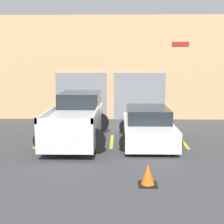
# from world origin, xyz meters

# --- Properties ---
(ground_plane) EXTENTS (28.00, 28.00, 0.00)m
(ground_plane) POSITION_xyz_m (0.00, 0.00, 0.00)
(ground_plane) COLOR #3D3D3F
(shophouse_building) EXTENTS (12.88, 0.68, 5.62)m
(shophouse_building) POSITION_xyz_m (-0.00, 3.29, 2.77)
(shophouse_building) COLOR tan
(shophouse_building) RESTS_ON ground
(pickup_truck) EXTENTS (2.47, 5.34, 1.82)m
(pickup_truck) POSITION_xyz_m (-1.40, -1.78, 0.87)
(pickup_truck) COLOR silver
(pickup_truck) RESTS_ON ground
(sedan_white) EXTENTS (2.22, 4.47, 1.35)m
(sedan_white) POSITION_xyz_m (1.40, -2.03, 0.63)
(sedan_white) COLOR white
(sedan_white) RESTS_ON ground
(parking_stripe_far_left) EXTENTS (0.12, 2.20, 0.01)m
(parking_stripe_far_left) POSITION_xyz_m (-2.80, -2.06, 0.00)
(parking_stripe_far_left) COLOR gold
(parking_stripe_far_left) RESTS_ON ground
(parking_stripe_left) EXTENTS (0.12, 2.20, 0.01)m
(parking_stripe_left) POSITION_xyz_m (0.00, -2.06, 0.00)
(parking_stripe_left) COLOR gold
(parking_stripe_left) RESTS_ON ground
(parking_stripe_centre) EXTENTS (0.12, 2.20, 0.01)m
(parking_stripe_centre) POSITION_xyz_m (2.80, -2.06, 0.00)
(parking_stripe_centre) COLOR gold
(parking_stripe_centre) RESTS_ON ground
(traffic_cone) EXTENTS (0.47, 0.47, 0.55)m
(traffic_cone) POSITION_xyz_m (1.02, -6.54, 0.25)
(traffic_cone) COLOR black
(traffic_cone) RESTS_ON ground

